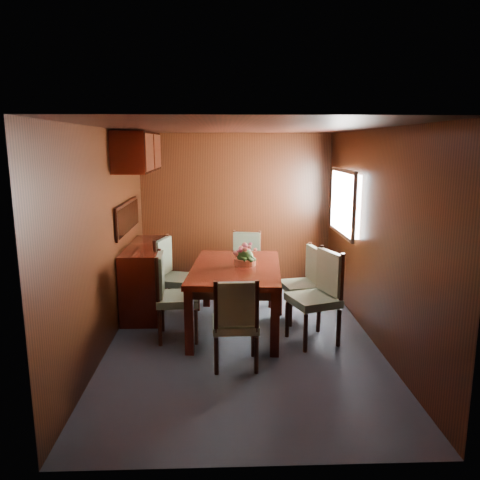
{
  "coord_description": "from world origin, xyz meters",
  "views": [
    {
      "loc": [
        -0.21,
        -5.15,
        2.23
      ],
      "look_at": [
        0.0,
        0.57,
        1.05
      ],
      "focal_mm": 35.0,
      "sensor_mm": 36.0,
      "label": 1
    }
  ],
  "objects_px": {
    "sideboard": "(147,278)",
    "dining_table": "(236,275)",
    "chair_head": "(236,319)",
    "chair_left_near": "(171,291)",
    "chair_right_near": "(320,291)",
    "flower_centerpiece": "(245,254)"
  },
  "relations": [
    {
      "from": "sideboard",
      "to": "dining_table",
      "type": "xyz_separation_m",
      "value": [
        1.19,
        -0.7,
        0.22
      ]
    },
    {
      "from": "dining_table",
      "to": "chair_head",
      "type": "height_order",
      "value": "chair_head"
    },
    {
      "from": "sideboard",
      "to": "chair_left_near",
      "type": "distance_m",
      "value": 1.08
    },
    {
      "from": "dining_table",
      "to": "chair_right_near",
      "type": "relative_size",
      "value": 1.64
    },
    {
      "from": "chair_right_near",
      "to": "dining_table",
      "type": "bearing_deg",
      "value": 47.12
    },
    {
      "from": "dining_table",
      "to": "flower_centerpiece",
      "type": "xyz_separation_m",
      "value": [
        0.11,
        0.04,
        0.25
      ]
    },
    {
      "from": "flower_centerpiece",
      "to": "chair_left_near",
      "type": "bearing_deg",
      "value": -159.47
    },
    {
      "from": "sideboard",
      "to": "chair_left_near",
      "type": "bearing_deg",
      "value": -66.1
    },
    {
      "from": "sideboard",
      "to": "flower_centerpiece",
      "type": "height_order",
      "value": "flower_centerpiece"
    },
    {
      "from": "dining_table",
      "to": "chair_head",
      "type": "bearing_deg",
      "value": -86.84
    },
    {
      "from": "sideboard",
      "to": "flower_centerpiece",
      "type": "relative_size",
      "value": 4.96
    },
    {
      "from": "sideboard",
      "to": "chair_right_near",
      "type": "height_order",
      "value": "chair_right_near"
    },
    {
      "from": "chair_left_near",
      "to": "flower_centerpiece",
      "type": "xyz_separation_m",
      "value": [
        0.87,
        0.33,
        0.35
      ]
    },
    {
      "from": "sideboard",
      "to": "chair_head",
      "type": "distance_m",
      "value": 2.12
    },
    {
      "from": "sideboard",
      "to": "chair_head",
      "type": "relative_size",
      "value": 1.46
    },
    {
      "from": "sideboard",
      "to": "dining_table",
      "type": "relative_size",
      "value": 0.8
    },
    {
      "from": "dining_table",
      "to": "chair_head",
      "type": "relative_size",
      "value": 1.84
    },
    {
      "from": "chair_left_near",
      "to": "chair_right_near",
      "type": "xyz_separation_m",
      "value": [
        1.7,
        -0.14,
        0.02
      ]
    },
    {
      "from": "sideboard",
      "to": "flower_centerpiece",
      "type": "bearing_deg",
      "value": -26.57
    },
    {
      "from": "chair_left_near",
      "to": "flower_centerpiece",
      "type": "height_order",
      "value": "flower_centerpiece"
    },
    {
      "from": "chair_left_near",
      "to": "chair_head",
      "type": "height_order",
      "value": "chair_left_near"
    },
    {
      "from": "dining_table",
      "to": "chair_left_near",
      "type": "distance_m",
      "value": 0.82
    }
  ]
}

